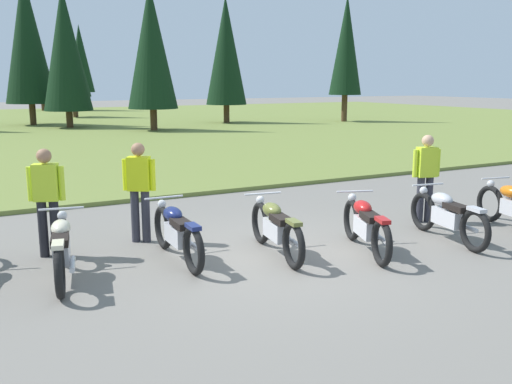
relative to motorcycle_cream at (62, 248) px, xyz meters
name	(u,v)px	position (x,y,z in m)	size (l,w,h in m)	color
ground_plane	(274,256)	(3.07, -0.44, -0.44)	(140.00, 140.00, 0.00)	slate
grass_moorland	(37,128)	(3.07, 26.37, -0.39)	(80.00, 44.00, 0.10)	olive
motorcycle_cream	(62,248)	(0.00, 0.00, 0.00)	(0.69, 2.08, 0.88)	black
motorcycle_navy	(177,232)	(1.66, 0.05, 0.00)	(0.62, 2.10, 0.88)	black
motorcycle_olive	(276,227)	(3.11, -0.42, 0.00)	(0.62, 2.09, 0.88)	black
motorcycle_red	(366,225)	(4.43, -0.95, 0.00)	(0.91, 2.01, 0.88)	black
motorcycle_silver	(447,215)	(6.06, -1.08, 0.00)	(0.65, 2.08, 0.88)	black
rider_checking_bike	(47,196)	(0.01, 1.15, 0.51)	(0.52, 0.34, 1.67)	black
rider_with_back_turned	(426,173)	(6.65, 0.05, 0.51)	(0.53, 0.31, 1.67)	#2D2D38
rider_in_hivis_vest	(139,186)	(1.48, 1.28, 0.51)	(0.48, 0.38, 1.67)	#2D2D38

